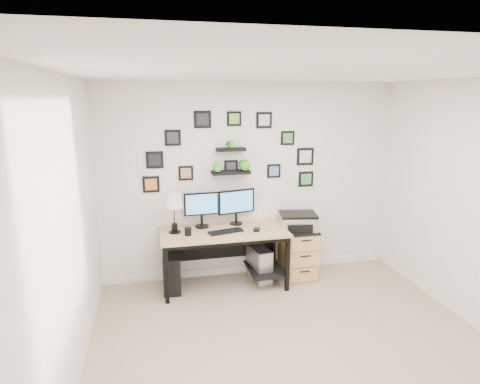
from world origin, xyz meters
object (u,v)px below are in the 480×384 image
object	(u,v)px
table_lamp	(174,202)
mug	(188,231)
pc_tower_black	(172,271)
monitor_left	(202,207)
printer	(298,221)
monitor_right	(236,204)
pc_tower_grey	(259,264)
desk	(226,239)
file_cabinet	(298,252)

from	to	relation	value
table_lamp	mug	xyz separation A→B (m)	(0.15, -0.14, -0.35)
table_lamp	mug	distance (m)	0.41
mug	pc_tower_black	bearing A→B (deg)	150.99
monitor_left	printer	xyz separation A→B (m)	(1.28, -0.12, -0.24)
monitor_right	mug	world-z (taller)	monitor_right
monitor_right	pc_tower_grey	xyz separation A→B (m)	(0.28, -0.17, -0.80)
desk	table_lamp	distance (m)	0.84
pc_tower_grey	printer	distance (m)	0.77
monitor_right	pc_tower_black	size ratio (longest dim) A/B	1.04
table_lamp	pc_tower_black	bearing A→B (deg)	-158.47
monitor_right	table_lamp	size ratio (longest dim) A/B	1.01
monitor_right	mug	bearing A→B (deg)	-156.14
desk	pc_tower_black	size ratio (longest dim) A/B	3.31
table_lamp	pc_tower_black	size ratio (longest dim) A/B	1.03
monitor_right	pc_tower_grey	size ratio (longest dim) A/B	1.04
pc_tower_black	printer	xyz separation A→B (m)	(1.69, 0.03, 0.54)
desk	file_cabinet	xyz separation A→B (m)	(1.01, 0.06, -0.29)
pc_tower_black	pc_tower_grey	distance (m)	1.16
desk	monitor_right	distance (m)	0.49
monitor_left	printer	distance (m)	1.30
pc_tower_black	pc_tower_grey	bearing A→B (deg)	3.63
monitor_left	pc_tower_grey	distance (m)	1.09
monitor_left	mug	bearing A→B (deg)	-127.37
file_cabinet	desk	bearing A→B (deg)	-176.69
table_lamp	pc_tower_grey	world-z (taller)	table_lamp
monitor_left	file_cabinet	world-z (taller)	monitor_left
mug	table_lamp	bearing A→B (deg)	138.06
desk	pc_tower_grey	world-z (taller)	desk
file_cabinet	printer	bearing A→B (deg)	178.53
pc_tower_grey	file_cabinet	xyz separation A→B (m)	(0.56, 0.02, 0.11)
pc_tower_grey	table_lamp	bearing A→B (deg)	179.54
table_lamp	printer	distance (m)	1.68
table_lamp	file_cabinet	size ratio (longest dim) A/B	0.74
monitor_right	file_cabinet	bearing A→B (deg)	-9.94
mug	monitor_right	bearing A→B (deg)	23.86
monitor_right	printer	bearing A→B (deg)	-10.16
monitor_left	printer	world-z (taller)	monitor_left
desk	file_cabinet	distance (m)	1.05
desk	mug	size ratio (longest dim) A/B	16.41
pc_tower_grey	printer	size ratio (longest dim) A/B	0.90
mug	file_cabinet	size ratio (longest dim) A/B	0.15
monitor_left	monitor_right	xyz separation A→B (m)	(0.46, 0.03, 0.01)
file_cabinet	printer	size ratio (longest dim) A/B	1.24
monitor_left	pc_tower_black	bearing A→B (deg)	-159.65
monitor_left	file_cabinet	bearing A→B (deg)	-5.26
file_cabinet	printer	distance (m)	0.45
monitor_right	pc_tower_grey	distance (m)	0.86
mug	pc_tower_black	xyz separation A→B (m)	(-0.21, 0.12, -0.56)
monitor_left	table_lamp	bearing A→B (deg)	-159.83
pc_tower_black	monitor_left	bearing A→B (deg)	23.33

